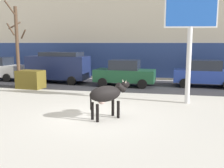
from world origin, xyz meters
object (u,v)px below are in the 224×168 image
object	(u,v)px
car_navy_van	(58,66)
car_darkgreen_sedan	(125,73)
bare_tree_left_lot	(17,45)
billboard	(191,16)
car_blue_sedan	(205,74)
pedestrian_near_billboard	(223,70)
dumpster	(31,79)
cow_black	(107,94)
car_white_hatchback	(0,69)

from	to	relation	value
car_navy_van	car_darkgreen_sedan	world-z (taller)	car_navy_van
bare_tree_left_lot	billboard	bearing A→B (deg)	-10.67
car_blue_sedan	pedestrian_near_billboard	size ratio (longest dim) A/B	2.46
dumpster	billboard	bearing A→B (deg)	-13.27
car_blue_sedan	car_navy_van	bearing A→B (deg)	-178.55
cow_black	car_white_hatchback	world-z (taller)	car_white_hatchback
cow_black	bare_tree_left_lot	bearing A→B (deg)	142.82
car_navy_van	bare_tree_left_lot	bearing A→B (deg)	-114.03
bare_tree_left_lot	dumpster	bearing A→B (deg)	28.39
cow_black	bare_tree_left_lot	distance (m)	9.31
bare_tree_left_lot	car_white_hatchback	bearing A→B (deg)	137.39
billboard	dumpster	xyz separation A→B (m)	(-9.95, 2.35, -3.71)
billboard	bare_tree_left_lot	bearing A→B (deg)	169.33
pedestrian_near_billboard	car_navy_van	bearing A→B (deg)	-166.14
car_navy_van	car_darkgreen_sedan	size ratio (longest dim) A/B	1.10
car_navy_van	pedestrian_near_billboard	size ratio (longest dim) A/B	2.70
cow_black	billboard	size ratio (longest dim) A/B	0.30
billboard	car_white_hatchback	world-z (taller)	billboard
car_white_hatchback	bare_tree_left_lot	bearing A→B (deg)	-42.61
billboard	car_blue_sedan	bearing A→B (deg)	74.45
car_white_hatchback	pedestrian_near_billboard	size ratio (longest dim) A/B	2.06
dumpster	pedestrian_near_billboard	bearing A→B (deg)	24.13
cow_black	pedestrian_near_billboard	world-z (taller)	pedestrian_near_billboard
car_white_hatchback	bare_tree_left_lot	size ratio (longest dim) A/B	0.63
car_blue_sedan	car_white_hatchback	bearing A→B (deg)	179.97
car_navy_van	pedestrian_near_billboard	bearing A→B (deg)	13.86
car_darkgreen_sedan	car_blue_sedan	bearing A→B (deg)	8.87
dumpster	bare_tree_left_lot	bearing A→B (deg)	-151.61
cow_black	car_darkgreen_sedan	xyz separation A→B (m)	(-0.62, 8.12, -0.09)
cow_black	car_blue_sedan	xyz separation A→B (m)	(4.85, 8.97, -0.09)
car_white_hatchback	bare_tree_left_lot	xyz separation A→B (m)	(3.77, -3.47, 1.94)
car_navy_van	car_white_hatchback	bearing A→B (deg)	176.92
billboard	car_darkgreen_sedan	distance (m)	6.96
billboard	car_blue_sedan	distance (m)	6.61
billboard	car_navy_van	xyz separation A→B (m)	(-9.18, 5.19, -3.07)
pedestrian_near_billboard	dumpster	bearing A→B (deg)	-155.87
bare_tree_left_lot	dumpster	distance (m)	2.38
pedestrian_near_billboard	car_blue_sedan	bearing A→B (deg)	-121.42
pedestrian_near_billboard	bare_tree_left_lot	bearing A→B (deg)	-155.67
cow_black	car_blue_sedan	distance (m)	10.20
car_blue_sedan	dumpster	size ratio (longest dim) A/B	2.51
bare_tree_left_lot	dumpster	world-z (taller)	bare_tree_left_lot
billboard	dumpster	distance (m)	10.88
billboard	pedestrian_near_billboard	xyz separation A→B (m)	(3.22, 8.25, -3.43)
car_white_hatchback	bare_tree_left_lot	distance (m)	5.48
cow_black	car_darkgreen_sedan	world-z (taller)	car_darkgreen_sedan
car_blue_sedan	pedestrian_near_billboard	distance (m)	3.27
cow_black	car_darkgreen_sedan	distance (m)	8.14
car_navy_van	dumpster	bearing A→B (deg)	-105.25
car_navy_van	cow_black	bearing A→B (deg)	-56.12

